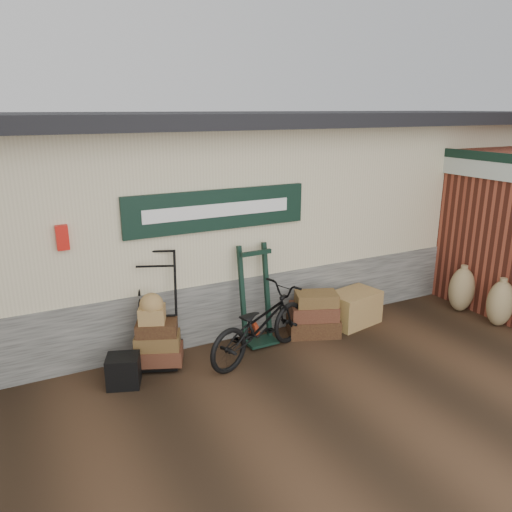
{
  "coord_description": "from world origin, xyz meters",
  "views": [
    {
      "loc": [
        -2.85,
        -5.16,
        3.27
      ],
      "look_at": [
        0.24,
        0.9,
        1.24
      ],
      "focal_mm": 35.0,
      "sensor_mm": 36.0,
      "label": 1
    }
  ],
  "objects": [
    {
      "name": "ground",
      "position": [
        0.0,
        0.0,
        0.0
      ],
      "size": [
        80.0,
        80.0,
        0.0
      ],
      "primitive_type": "plane",
      "color": "black",
      "rests_on": "ground"
    },
    {
      "name": "burlap_sack_left",
      "position": [
        3.73,
        0.21,
        0.37
      ],
      "size": [
        0.54,
        0.48,
        0.75
      ],
      "primitive_type": "ellipsoid",
      "rotation": [
        0.0,
        0.0,
        0.2
      ],
      "color": "olive",
      "rests_on": "ground"
    },
    {
      "name": "station_building",
      "position": [
        -0.01,
        2.74,
        1.61
      ],
      "size": [
        14.4,
        4.1,
        3.2
      ],
      "color": "#4C4C47",
      "rests_on": "ground"
    },
    {
      "name": "green_barrow",
      "position": [
        0.17,
        0.76,
        0.71
      ],
      "size": [
        0.52,
        0.45,
        1.43
      ],
      "primitive_type": null,
      "rotation": [
        0.0,
        0.0,
        0.02
      ],
      "color": "black",
      "rests_on": "ground"
    },
    {
      "name": "brick_outbuilding",
      "position": [
        4.7,
        1.19,
        1.3
      ],
      "size": [
        1.71,
        4.51,
        2.62
      ],
      "color": "maroon",
      "rests_on": "ground"
    },
    {
      "name": "black_trunk",
      "position": [
        -1.83,
        0.4,
        0.19
      ],
      "size": [
        0.48,
        0.44,
        0.39
      ],
      "primitive_type": "cube",
      "rotation": [
        0.0,
        0.0,
        -0.34
      ],
      "color": "black",
      "rests_on": "ground"
    },
    {
      "name": "porter_trolley",
      "position": [
        -1.25,
        0.82,
        0.76
      ],
      "size": [
        0.92,
        0.82,
        1.52
      ],
      "primitive_type": null,
      "rotation": [
        0.0,
        0.0,
        -0.39
      ],
      "color": "black",
      "rests_on": "ground"
    },
    {
      "name": "wicker_hamper",
      "position": [
        1.81,
        0.61,
        0.26
      ],
      "size": [
        0.88,
        0.66,
        0.52
      ],
      "primitive_type": "cube",
      "rotation": [
        0.0,
        0.0,
        0.19
      ],
      "color": "brown",
      "rests_on": "ground"
    },
    {
      "name": "suitcase_stack",
      "position": [
        1.04,
        0.57,
        0.33
      ],
      "size": [
        0.87,
        0.72,
        0.67
      ],
      "primitive_type": null,
      "rotation": [
        0.0,
        0.0,
        -0.37
      ],
      "color": "#331910",
      "rests_on": "ground"
    },
    {
      "name": "bicycle",
      "position": [
        0.0,
        0.32,
        0.53
      ],
      "size": [
        1.2,
        1.91,
        1.05
      ],
      "primitive_type": "imported",
      "rotation": [
        0.0,
        0.0,
        1.91
      ],
      "color": "black",
      "rests_on": "ground"
    },
    {
      "name": "burlap_sack_right",
      "position": [
        3.79,
        -0.48,
        0.37
      ],
      "size": [
        0.5,
        0.44,
        0.73
      ],
      "primitive_type": "ellipsoid",
      "rotation": [
        0.0,
        0.0,
        0.13
      ],
      "color": "olive",
      "rests_on": "ground"
    }
  ]
}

